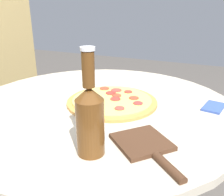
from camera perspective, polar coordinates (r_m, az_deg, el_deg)
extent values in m
cylinder|color=#B2A893|center=(1.13, -2.38, -18.76)|extent=(0.07, 0.07, 0.69)
cylinder|color=#B2A893|center=(0.94, -2.70, -1.99)|extent=(1.01, 1.01, 0.02)
cylinder|color=#B77F3D|center=(0.94, 0.00, -0.85)|extent=(0.34, 0.34, 0.01)
cylinder|color=#EACC60|center=(0.94, 0.00, -0.40)|extent=(0.30, 0.30, 0.01)
cylinder|color=#B7342F|center=(0.90, 5.97, -1.18)|extent=(0.03, 0.03, 0.00)
cylinder|color=#A93D34|center=(1.03, 1.02, 1.81)|extent=(0.04, 0.04, 0.00)
cylinder|color=#A03E33|center=(0.85, 1.73, -2.35)|extent=(0.03, 0.03, 0.00)
cylinder|color=#AE332A|center=(0.93, 0.79, -0.21)|extent=(0.04, 0.04, 0.00)
cylinder|color=#B43D27|center=(0.95, 5.02, 0.02)|extent=(0.04, 0.04, 0.00)
cylinder|color=#AF3E27|center=(0.97, 1.05, 0.60)|extent=(0.04, 0.04, 0.00)
cylinder|color=#AF3B2A|center=(0.91, -6.48, -0.93)|extent=(0.03, 0.03, 0.00)
cylinder|color=#B83427|center=(1.01, 3.72, 1.44)|extent=(0.03, 0.03, 0.00)
cylinder|color=#AC3D26|center=(1.05, -1.74, 2.20)|extent=(0.04, 0.04, 0.00)
cylinder|color=#B33028|center=(0.99, -0.26, 1.16)|extent=(0.04, 0.04, 0.00)
cylinder|color=#563314|center=(0.61, -4.98, -6.67)|extent=(0.07, 0.07, 0.14)
cone|color=#563314|center=(0.58, -5.26, 1.07)|extent=(0.07, 0.07, 0.03)
cylinder|color=#563314|center=(0.56, -5.46, 6.58)|extent=(0.03, 0.03, 0.08)
cylinder|color=silver|center=(0.55, -5.62, 11.18)|extent=(0.03, 0.03, 0.01)
cube|color=#422819|center=(0.69, 6.78, -9.90)|extent=(0.19, 0.19, 0.01)
cylinder|color=#422819|center=(0.60, 12.77, -15.21)|extent=(0.09, 0.09, 0.02)
cube|color=#334C99|center=(0.97, 22.24, -1.90)|extent=(0.11, 0.08, 0.01)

